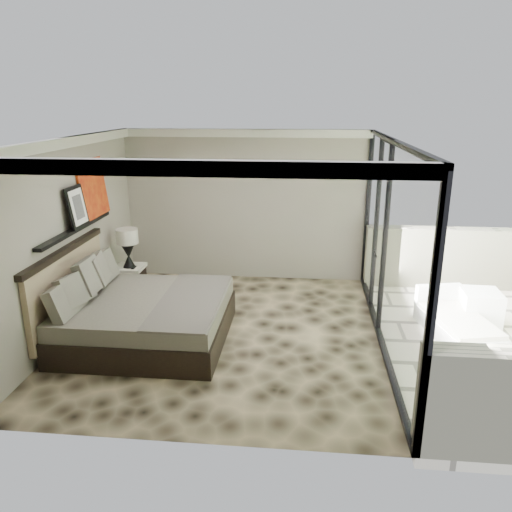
# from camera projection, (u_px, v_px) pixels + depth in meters

# --- Properties ---
(floor) EXTENTS (5.00, 5.00, 0.00)m
(floor) POSITION_uv_depth(u_px,v_px,m) (225.00, 333.00, 7.37)
(floor) COLOR black
(floor) RESTS_ON ground
(ceiling) EXTENTS (4.50, 5.00, 0.02)m
(ceiling) POSITION_uv_depth(u_px,v_px,m) (222.00, 140.00, 6.54)
(ceiling) COLOR silver
(ceiling) RESTS_ON back_wall
(back_wall) EXTENTS (4.50, 0.02, 2.80)m
(back_wall) POSITION_uv_depth(u_px,v_px,m) (245.00, 206.00, 9.32)
(back_wall) COLOR gray
(back_wall) RESTS_ON floor
(left_wall) EXTENTS (0.02, 5.00, 2.80)m
(left_wall) POSITION_uv_depth(u_px,v_px,m) (70.00, 237.00, 7.17)
(left_wall) COLOR gray
(left_wall) RESTS_ON floor
(glass_wall) EXTENTS (0.08, 5.00, 2.80)m
(glass_wall) POSITION_uv_depth(u_px,v_px,m) (388.00, 246.00, 6.74)
(glass_wall) COLOR white
(glass_wall) RESTS_ON floor
(terrace_slab) EXTENTS (3.00, 5.00, 0.12)m
(terrace_slab) POSITION_uv_depth(u_px,v_px,m) (488.00, 349.00, 7.02)
(terrace_slab) COLOR beige
(terrace_slab) RESTS_ON ground
(picture_ledge) EXTENTS (0.12, 2.20, 0.05)m
(picture_ledge) POSITION_uv_depth(u_px,v_px,m) (76.00, 229.00, 7.23)
(picture_ledge) COLOR black
(picture_ledge) RESTS_ON left_wall
(bed) EXTENTS (2.28, 2.21, 1.26)m
(bed) POSITION_uv_depth(u_px,v_px,m) (140.00, 315.00, 7.09)
(bed) COLOR black
(bed) RESTS_ON floor
(nightstand) EXTENTS (0.50, 0.50, 0.49)m
(nightstand) POSITION_uv_depth(u_px,v_px,m) (130.00, 281.00, 8.79)
(nightstand) COLOR black
(nightstand) RESTS_ON floor
(table_lamp) EXTENTS (0.37, 0.37, 0.68)m
(table_lamp) POSITION_uv_depth(u_px,v_px,m) (128.00, 243.00, 8.54)
(table_lamp) COLOR black
(table_lamp) RESTS_ON nightstand
(abstract_canvas) EXTENTS (0.13, 0.90, 0.90)m
(abstract_canvas) POSITION_uv_depth(u_px,v_px,m) (93.00, 188.00, 7.78)
(abstract_canvas) COLOR #C66010
(abstract_canvas) RESTS_ON picture_ledge
(framed_print) EXTENTS (0.11, 0.50, 0.60)m
(framed_print) POSITION_uv_depth(u_px,v_px,m) (77.00, 207.00, 7.14)
(framed_print) COLOR black
(framed_print) RESTS_ON picture_ledge
(ottoman) EXTENTS (0.57, 0.57, 0.55)m
(ottoman) POSITION_uv_depth(u_px,v_px,m) (479.00, 308.00, 7.54)
(ottoman) COLOR white
(ottoman) RESTS_ON terrace_slab
(lounger) EXTENTS (1.01, 1.55, 0.56)m
(lounger) POSITION_uv_depth(u_px,v_px,m) (456.00, 325.00, 7.23)
(lounger) COLOR white
(lounger) RESTS_ON terrace_slab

